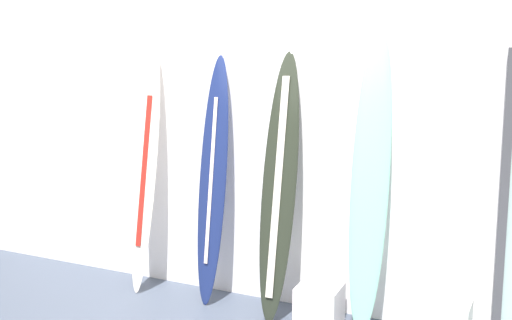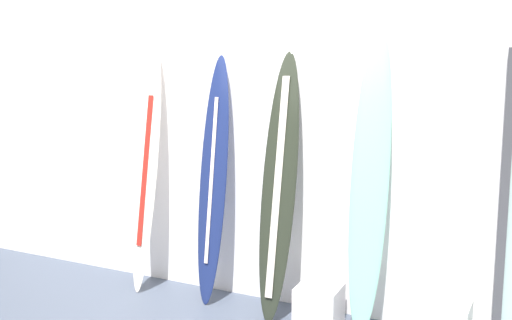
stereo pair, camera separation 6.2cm
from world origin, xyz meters
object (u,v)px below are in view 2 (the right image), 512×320
object	(u,v)px
surfboard_navy	(213,182)
surfboard_charcoal	(279,186)
surfboard_seafoam	(370,184)
surfboard_ivory	(147,171)
display_block_left	(319,305)

from	to	relation	value
surfboard_navy	surfboard_charcoal	distance (m)	0.62
surfboard_charcoal	surfboard_navy	bearing A→B (deg)	176.28
surfboard_navy	surfboard_seafoam	size ratio (longest dim) A/B	0.92
surfboard_navy	surfboard_charcoal	bearing A→B (deg)	-3.72
surfboard_navy	surfboard_charcoal	xyz separation A→B (m)	(0.62, -0.04, 0.03)
surfboard_ivory	surfboard_seafoam	xyz separation A→B (m)	(1.98, 0.00, 0.05)
surfboard_navy	surfboard_seafoam	xyz separation A→B (m)	(1.32, -0.00, 0.09)
surfboard_navy	surfboard_ivory	bearing A→B (deg)	-179.26
surfboard_ivory	surfboard_navy	world-z (taller)	surfboard_ivory
surfboard_charcoal	surfboard_seafoam	xyz separation A→B (m)	(0.70, 0.04, 0.07)
surfboard_ivory	display_block_left	bearing A→B (deg)	-1.82
surfboard_seafoam	surfboard_charcoal	bearing A→B (deg)	-177.07
surfboard_ivory	display_block_left	size ratio (longest dim) A/B	6.31
surfboard_navy	surfboard_charcoal	world-z (taller)	surfboard_charcoal
surfboard_ivory	surfboard_seafoam	distance (m)	1.99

